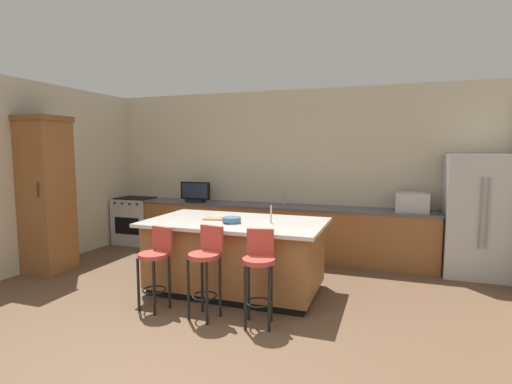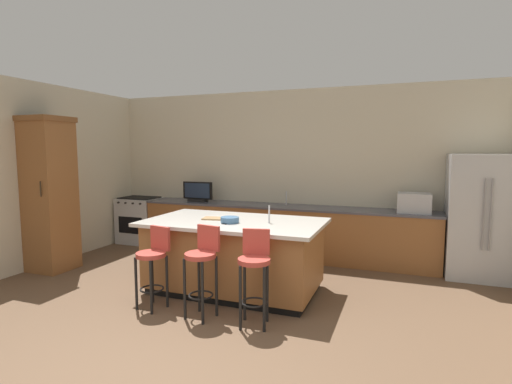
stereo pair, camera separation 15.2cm
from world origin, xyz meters
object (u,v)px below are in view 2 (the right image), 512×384
object	(u,v)px
bar_stool_left	(153,260)
bar_stool_center	(202,263)
refrigerator	(482,217)
fruit_bowl	(230,220)
cell_phone	(227,223)
cutting_board	(214,218)
kitchen_island	(234,255)
range_oven	(140,220)
microwave	(414,203)
cabinet_tower	(50,192)
bar_stool_right	(255,268)
tv_monitor	(198,193)

from	to	relation	value
bar_stool_left	bar_stool_center	xyz separation A→B (m)	(0.65, -0.02, 0.04)
refrigerator	bar_stool_left	xyz separation A→B (m)	(-3.74, -2.59, -0.33)
fruit_bowl	bar_stool_left	bearing A→B (deg)	-133.80
cell_phone	cutting_board	distance (m)	0.36
kitchen_island	range_oven	distance (m)	3.37
fruit_bowl	cell_phone	distance (m)	0.06
cell_phone	microwave	bearing A→B (deg)	49.23
range_oven	bar_stool_left	xyz separation A→B (m)	(2.20, -2.65, 0.11)
microwave	cutting_board	world-z (taller)	microwave
cabinet_tower	bar_stool_left	size ratio (longest dim) A/B	2.47
fruit_bowl	range_oven	bearing A→B (deg)	145.65
range_oven	microwave	bearing A→B (deg)	0.01
cabinet_tower	bar_stool_center	size ratio (longest dim) A/B	2.32
bar_stool_right	fruit_bowl	distance (m)	0.98
bar_stool_right	fruit_bowl	size ratio (longest dim) A/B	4.35
refrigerator	fruit_bowl	bearing A→B (deg)	-148.36
refrigerator	kitchen_island	bearing A→B (deg)	-150.67
range_oven	cell_phone	size ratio (longest dim) A/B	6.07
bar_stool_right	range_oven	bearing A→B (deg)	130.42
refrigerator	bar_stool_right	world-z (taller)	refrigerator
tv_monitor	bar_stool_left	distance (m)	2.78
microwave	fruit_bowl	xyz separation A→B (m)	(-2.18, -1.96, -0.07)
kitchen_island	tv_monitor	xyz separation A→B (m)	(-1.51, 1.75, 0.59)
refrigerator	cell_phone	world-z (taller)	refrigerator
tv_monitor	microwave	bearing A→B (deg)	0.80
microwave	kitchen_island	bearing A→B (deg)	-140.64
range_oven	cabinet_tower	xyz separation A→B (m)	(-0.14, -1.95, 0.76)
bar_stool_left	cutting_board	xyz separation A→B (m)	(0.36, 0.85, 0.38)
refrigerator	cutting_board	distance (m)	3.80
kitchen_island	cabinet_tower	size ratio (longest dim) A/B	0.98
range_oven	tv_monitor	xyz separation A→B (m)	(1.34, -0.05, 0.61)
microwave	cabinet_tower	bearing A→B (deg)	-159.34
refrigerator	bar_stool_right	bearing A→B (deg)	-133.75
kitchen_island	cutting_board	size ratio (longest dim) A/B	8.00
refrigerator	fruit_bowl	distance (m)	3.62
bar_stool_left	bar_stool_center	size ratio (longest dim) A/B	0.94
bar_stool_right	cutting_board	distance (m)	1.29
tv_monitor	bar_stool_right	distance (m)	3.39
fruit_bowl	cutting_board	distance (m)	0.35
refrigerator	range_oven	size ratio (longest dim) A/B	1.96
tv_monitor	bar_stool_center	world-z (taller)	tv_monitor
fruit_bowl	cell_phone	bearing A→B (deg)	-105.82
cabinet_tower	bar_stool_right	world-z (taller)	cabinet_tower
cabinet_tower	cutting_board	world-z (taller)	cabinet_tower
kitchen_island	bar_stool_right	xyz separation A→B (m)	(0.61, -0.85, 0.13)
kitchen_island	bar_stool_right	world-z (taller)	bar_stool_right
range_oven	cutting_board	xyz separation A→B (m)	(2.56, -1.79, 0.49)
kitchen_island	range_oven	world-z (taller)	kitchen_island
bar_stool_center	tv_monitor	bearing A→B (deg)	130.14
bar_stool_left	cutting_board	world-z (taller)	cutting_board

